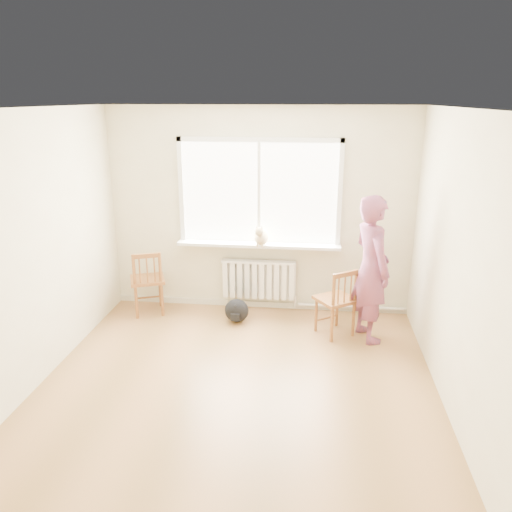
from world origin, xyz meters
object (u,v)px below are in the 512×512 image
(backpack, at_px, (237,311))
(cat, at_px, (261,236))
(chair_left, at_px, (148,282))
(person, at_px, (371,269))
(chair_right, at_px, (338,302))

(backpack, bearing_deg, cat, 49.78)
(chair_left, bearing_deg, person, 151.05)
(cat, bearing_deg, backpack, -124.28)
(person, relative_size, cat, 4.00)
(chair_right, height_order, person, person)
(person, distance_m, backpack, 1.80)
(backpack, bearing_deg, chair_right, -10.27)
(chair_right, height_order, cat, cat)
(chair_right, distance_m, person, 0.57)
(chair_right, height_order, backpack, chair_right)
(chair_right, bearing_deg, backpack, -45.67)
(chair_left, height_order, cat, cat)
(person, relative_size, backpack, 5.63)
(chair_right, xyz_separation_m, backpack, (-1.27, 0.23, -0.28))
(cat, height_order, backpack, cat)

